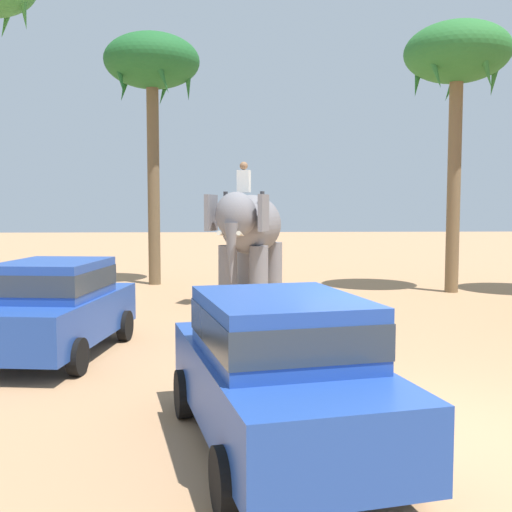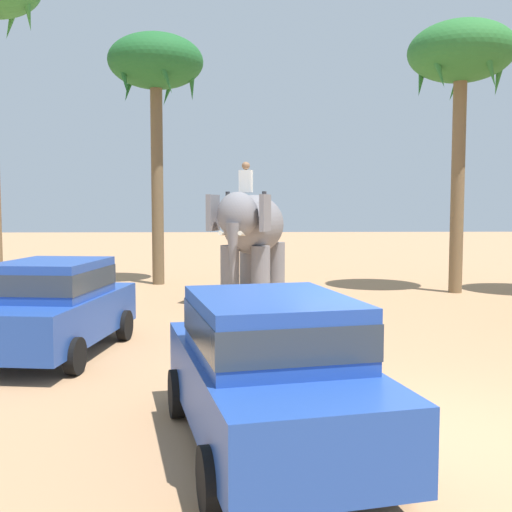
% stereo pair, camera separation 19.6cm
% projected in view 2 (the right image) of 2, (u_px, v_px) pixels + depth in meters
% --- Properties ---
extents(ground_plane, '(120.00, 120.00, 0.00)m').
position_uv_depth(ground_plane, '(408.00, 433.00, 7.16)').
color(ground_plane, tan).
extents(car_sedan_foreground, '(2.48, 4.36, 1.70)m').
position_uv_depth(car_sedan_foreground, '(269.00, 366.00, 6.57)').
color(car_sedan_foreground, '#23479E').
rests_on(car_sedan_foreground, ground).
extents(car_parked_far_side, '(2.29, 4.29, 1.70)m').
position_uv_depth(car_parked_far_side, '(55.00, 304.00, 10.87)').
color(car_parked_far_side, '#23479E').
rests_on(car_parked_far_side, ground).
extents(elephant_with_mahout, '(2.55, 4.02, 3.88)m').
position_uv_depth(elephant_with_mahout, '(252.00, 230.00, 17.36)').
color(elephant_with_mahout, slate).
rests_on(elephant_with_mahout, ground).
extents(palm_tree_left_of_road, '(3.20, 3.20, 8.45)m').
position_uv_depth(palm_tree_left_of_road, '(156.00, 69.00, 20.60)').
color(palm_tree_left_of_road, brown).
rests_on(palm_tree_left_of_road, ground).
extents(palm_tree_far_back, '(3.20, 3.20, 8.25)m').
position_uv_depth(palm_tree_far_back, '(461.00, 60.00, 18.51)').
color(palm_tree_far_back, brown).
rests_on(palm_tree_far_back, ground).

